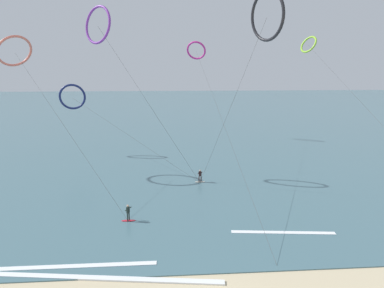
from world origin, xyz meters
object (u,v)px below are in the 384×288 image
(kite_charcoal, at_px, (267,16))
(kite_violet, at_px, (98,25))
(kite_lime, at_px, (309,45))
(surfer_crimson, at_px, (128,214))
(kite_magenta, at_px, (196,51))
(kite_coral, at_px, (15,51))
(surfer_ivory, at_px, (200,177))
(kite_navy, at_px, (73,97))

(kite_charcoal, bearing_deg, kite_violet, 40.21)
(kite_lime, bearing_deg, surfer_crimson, -65.36)
(kite_magenta, height_order, kite_coral, kite_magenta)
(kite_violet, xyz_separation_m, kite_lime, (38.41, 22.93, -0.76))
(kite_magenta, bearing_deg, surfer_ivory, 103.38)
(surfer_ivory, bearing_deg, kite_magenta, 74.99)
(surfer_ivory, distance_m, kite_violet, 24.08)
(kite_charcoal, height_order, kite_navy, kite_charcoal)
(kite_navy, bearing_deg, kite_charcoal, 132.27)
(surfer_crimson, relative_size, kite_lime, 0.03)
(kite_coral, distance_m, kite_lime, 54.51)
(surfer_crimson, height_order, kite_violet, kite_violet)
(surfer_ivory, height_order, kite_magenta, kite_magenta)
(kite_violet, bearing_deg, kite_magenta, 99.27)
(kite_navy, bearing_deg, kite_magenta, -158.69)
(kite_violet, distance_m, kite_navy, 16.75)
(kite_charcoal, relative_size, kite_navy, 1.02)
(kite_charcoal, bearing_deg, kite_lime, -53.76)
(kite_coral, height_order, kite_navy, kite_coral)
(kite_coral, xyz_separation_m, kite_lime, (49.99, 21.57, 2.56))
(surfer_crimson, distance_m, kite_magenta, 45.54)
(surfer_crimson, bearing_deg, kite_navy, 50.36)
(kite_coral, bearing_deg, kite_lime, 156.32)
(kite_charcoal, distance_m, kite_navy, 35.48)
(kite_charcoal, xyz_separation_m, kite_navy, (-26.98, 20.66, -10.21))
(surfer_ivory, height_order, kite_violet, kite_violet)
(kite_navy, distance_m, kite_lime, 48.07)
(surfer_crimson, height_order, kite_magenta, kite_magenta)
(surfer_crimson, xyz_separation_m, kite_magenta, (10.07, 40.80, 17.55))
(surfer_crimson, relative_size, kite_coral, 0.08)
(surfer_crimson, xyz_separation_m, kite_violet, (-4.99, 16.03, 19.50))
(surfer_ivory, bearing_deg, kite_navy, 129.83)
(surfer_ivory, height_order, surfer_crimson, same)
(kite_coral, relative_size, kite_navy, 0.89)
(surfer_crimson, distance_m, kite_violet, 25.74)
(surfer_ivory, xyz_separation_m, kite_navy, (-20.29, 16.36, 9.21))
(kite_violet, bearing_deg, surfer_ivory, 18.63)
(kite_violet, distance_m, kite_magenta, 29.05)
(kite_violet, relative_size, kite_navy, 1.01)
(kite_violet, relative_size, kite_coral, 1.14)
(surfer_ivory, relative_size, kite_magenta, 0.03)
(kite_magenta, xyz_separation_m, kite_charcoal, (4.73, -34.35, 1.86))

